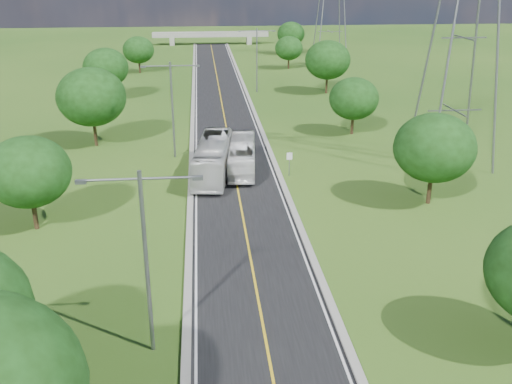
{
  "coord_description": "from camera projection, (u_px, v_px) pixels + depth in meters",
  "views": [
    {
      "loc": [
        -3.0,
        -13.36,
        18.78
      ],
      "look_at": [
        0.86,
        26.46,
        3.0
      ],
      "focal_mm": 40.0,
      "sensor_mm": 36.0,
      "label": 1
    }
  ],
  "objects": [
    {
      "name": "ground",
      "position": [
        225.0,
        121.0,
        75.08
      ],
      "size": [
        260.0,
        260.0,
        0.0
      ],
      "primitive_type": "plane",
      "color": "#254B15",
      "rests_on": "ground"
    },
    {
      "name": "road",
      "position": [
        223.0,
        110.0,
        80.63
      ],
      "size": [
        8.0,
        150.0,
        0.06
      ],
      "primitive_type": "cube",
      "color": "black",
      "rests_on": "ground"
    },
    {
      "name": "curb_left",
      "position": [
        193.0,
        110.0,
        80.22
      ],
      "size": [
        0.5,
        150.0,
        0.22
      ],
      "primitive_type": "cube",
      "color": "gray",
      "rests_on": "ground"
    },
    {
      "name": "curb_right",
      "position": [
        253.0,
        109.0,
        80.98
      ],
      "size": [
        0.5,
        150.0,
        0.22
      ],
      "primitive_type": "cube",
      "color": "gray",
      "rests_on": "ground"
    },
    {
      "name": "speed_limit_sign",
      "position": [
        289.0,
        160.0,
        54.58
      ],
      "size": [
        0.55,
        0.09,
        2.4
      ],
      "color": "slate",
      "rests_on": "ground"
    },
    {
      "name": "overpass",
      "position": [
        211.0,
        35.0,
        148.27
      ],
      "size": [
        30.0,
        3.0,
        3.2
      ],
      "color": "gray",
      "rests_on": "ground"
    },
    {
      "name": "streetlight_near_left",
      "position": [
        145.0,
        249.0,
        27.92
      ],
      "size": [
        5.9,
        0.25,
        10.0
      ],
      "color": "slate",
      "rests_on": "ground"
    },
    {
      "name": "streetlight_mid_left",
      "position": [
        172.0,
        102.0,
        58.48
      ],
      "size": [
        5.9,
        0.25,
        10.0
      ],
      "color": "slate",
      "rests_on": "ground"
    },
    {
      "name": "streetlight_far_right",
      "position": [
        257.0,
        55.0,
        90.11
      ],
      "size": [
        5.9,
        0.25,
        10.0
      ],
      "color": "slate",
      "rests_on": "ground"
    },
    {
      "name": "power_tower_near",
      "position": [
        466.0,
        22.0,
        53.4
      ],
      "size": [
        9.0,
        6.4,
        28.0
      ],
      "color": "slate",
      "rests_on": "ground"
    },
    {
      "name": "tree_lb",
      "position": [
        28.0,
        172.0,
        42.31
      ],
      "size": [
        6.3,
        6.3,
        7.33
      ],
      "color": "black",
      "rests_on": "ground"
    },
    {
      "name": "tree_lc",
      "position": [
        91.0,
        97.0,
        62.43
      ],
      "size": [
        7.56,
        7.56,
        8.79
      ],
      "color": "black",
      "rests_on": "ground"
    },
    {
      "name": "tree_ld",
      "position": [
        106.0,
        67.0,
        84.7
      ],
      "size": [
        6.72,
        6.72,
        7.82
      ],
      "color": "black",
      "rests_on": "ground"
    },
    {
      "name": "tree_le",
      "position": [
        138.0,
        50.0,
        107.37
      ],
      "size": [
        5.88,
        5.88,
        6.84
      ],
      "color": "black",
      "rests_on": "ground"
    },
    {
      "name": "tree_rb",
      "position": [
        434.0,
        148.0,
        46.93
      ],
      "size": [
        6.72,
        6.72,
        7.82
      ],
      "color": "black",
      "rests_on": "ground"
    },
    {
      "name": "tree_rc",
      "position": [
        354.0,
        99.0,
        67.44
      ],
      "size": [
        5.88,
        5.88,
        6.84
      ],
      "color": "black",
      "rests_on": "ground"
    },
    {
      "name": "tree_rd",
      "position": [
        328.0,
        60.0,
        89.49
      ],
      "size": [
        7.14,
        7.14,
        8.3
      ],
      "color": "black",
      "rests_on": "ground"
    },
    {
      "name": "tree_re",
      "position": [
        289.0,
        48.0,
        111.95
      ],
      "size": [
        5.46,
        5.46,
        6.35
      ],
      "color": "black",
      "rests_on": "ground"
    },
    {
      "name": "tree_rf",
      "position": [
        291.0,
        34.0,
        130.55
      ],
      "size": [
        6.3,
        6.3,
        7.33
      ],
      "color": "black",
      "rests_on": "ground"
    },
    {
      "name": "bus_outbound",
      "position": [
        242.0,
        156.0,
        56.09
      ],
      "size": [
        3.44,
        10.75,
        2.94
      ],
      "primitive_type": "imported",
      "rotation": [
        0.0,
        0.0,
        3.05
      ],
      "color": "white",
      "rests_on": "road"
    },
    {
      "name": "bus_inbound",
      "position": [
        213.0,
        158.0,
        54.67
      ],
      "size": [
        4.4,
        12.55,
        3.42
      ],
      "primitive_type": "imported",
      "rotation": [
        0.0,
        0.0,
        -0.13
      ],
      "color": "silver",
      "rests_on": "road"
    }
  ]
}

